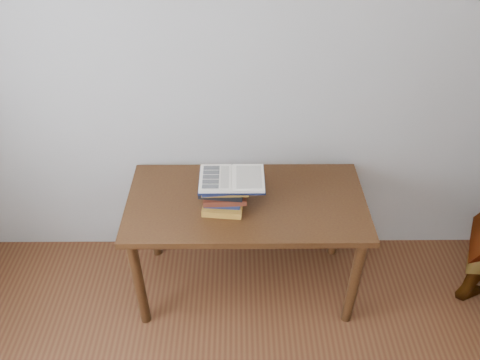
{
  "coord_description": "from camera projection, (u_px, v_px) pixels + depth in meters",
  "views": [
    {
      "loc": [
        -0.02,
        -0.55,
        2.37
      ],
      "look_at": [
        -0.01,
        1.31,
        0.9
      ],
      "focal_mm": 35.0,
      "sensor_mm": 36.0,
      "label": 1
    }
  ],
  "objects": [
    {
      "name": "book_stack",
      "position": [
        224.0,
        193.0,
        2.45
      ],
      "size": [
        0.27,
        0.22,
        0.19
      ],
      "color": "#A16324",
      "rests_on": "desk"
    },
    {
      "name": "room_shell",
      "position": [
        207.0,
        304.0,
        0.9
      ],
      "size": [
        3.54,
        3.54,
        2.62
      ],
      "color": "#A9A6A0",
      "rests_on": "ground"
    },
    {
      "name": "desk",
      "position": [
        246.0,
        213.0,
        2.61
      ],
      "size": [
        1.31,
        0.65,
        0.7
      ],
      "color": "#402810",
      "rests_on": "ground"
    },
    {
      "name": "open_book",
      "position": [
        232.0,
        179.0,
        2.38
      ],
      "size": [
        0.33,
        0.23,
        0.03
      ],
      "rotation": [
        0.0,
        0.0,
        0.0
      ],
      "color": "black",
      "rests_on": "book_stack"
    }
  ]
}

